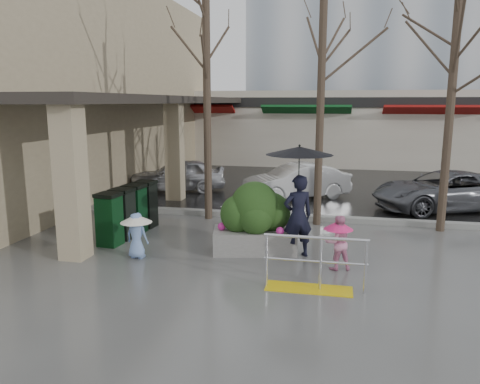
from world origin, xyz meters
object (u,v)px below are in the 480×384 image
at_px(car_b, 296,181).
at_px(car_c, 444,191).
at_px(planter, 255,218).
at_px(child_blue, 137,230).
at_px(woman, 298,190).
at_px(child_pink, 338,239).
at_px(car_a, 177,175).
at_px(news_boxes, 129,211).
at_px(handrail, 313,270).
at_px(tree_west, 206,41).
at_px(tree_midwest, 323,32).
at_px(tree_mideast, 456,44).

relative_size(car_b, car_c, 0.84).
bearing_deg(planter, child_blue, -157.92).
height_order(woman, child_pink, woman).
bearing_deg(car_a, child_blue, -2.98).
xyz_separation_m(news_boxes, car_c, (8.60, 4.81, -0.02)).
bearing_deg(handrail, car_b, 97.45).
bearing_deg(handrail, planter, 125.73).
height_order(woman, child_blue, woman).
distance_m(woman, car_c, 7.03).
xyz_separation_m(planter, car_c, (5.16, 5.43, -0.16)).
bearing_deg(child_pink, tree_west, -62.36).
bearing_deg(car_b, tree_midwest, -17.22).
bearing_deg(tree_west, car_b, 56.40).
height_order(tree_west, car_a, tree_west).
xyz_separation_m(child_pink, car_c, (3.29, 6.24, -0.02)).
bearing_deg(child_blue, woman, -160.23).
distance_m(tree_mideast, child_blue, 9.06).
bearing_deg(woman, child_pink, 115.55).
xyz_separation_m(car_a, car_c, (9.47, -1.34, 0.00)).
distance_m(handrail, child_pink, 1.30).
bearing_deg(child_blue, tree_midwest, -128.71).
relative_size(news_boxes, car_b, 0.61).
bearing_deg(news_boxes, tree_west, 60.60).
relative_size(child_blue, car_c, 0.23).
xyz_separation_m(tree_west, tree_mideast, (6.50, 0.00, -0.22)).
distance_m(tree_mideast, woman, 5.72).
height_order(planter, car_b, planter).
relative_size(tree_mideast, news_boxes, 2.76).
relative_size(tree_mideast, child_blue, 6.25).
distance_m(handrail, tree_midwest, 6.83).
xyz_separation_m(handrail, tree_midwest, (-0.16, 4.80, 4.86)).
bearing_deg(handrail, car_a, 123.21).
relative_size(child_blue, car_a, 0.28).
bearing_deg(handrail, woman, 103.73).
relative_size(woman, car_a, 0.68).
height_order(woman, car_a, woman).
bearing_deg(woman, car_a, -80.90).
distance_m(tree_west, child_pink, 6.86).
bearing_deg(handrail, car_c, 63.39).
distance_m(child_pink, news_boxes, 5.50).
bearing_deg(child_blue, car_b, -105.48).
bearing_deg(child_blue, car_c, -133.93).
bearing_deg(handrail, tree_midwest, 91.91).
height_order(news_boxes, car_c, news_boxes).
relative_size(news_boxes, car_a, 0.64).
bearing_deg(tree_west, child_blue, -98.42).
distance_m(tree_midwest, child_pink, 5.86).
height_order(tree_west, news_boxes, tree_west).
bearing_deg(car_c, tree_west, -90.34).
relative_size(child_blue, planter, 0.51).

